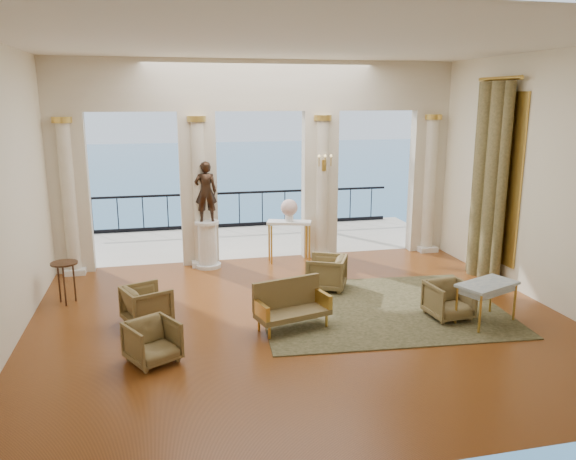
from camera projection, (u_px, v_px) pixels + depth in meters
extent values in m
plane|color=#431E0B|center=(302.00, 321.00, 9.49)|extent=(9.00, 9.00, 0.00)
plane|color=white|center=(411.00, 256.00, 5.18)|extent=(9.00, 0.00, 9.00)
plane|color=white|center=(548.00, 180.00, 9.96)|extent=(0.00, 8.00, 8.00)
plane|color=white|center=(304.00, 42.00, 8.46)|extent=(9.00, 9.00, 0.00)
cube|color=beige|center=(259.00, 85.00, 12.24)|extent=(9.00, 0.30, 1.10)
cube|color=beige|center=(70.00, 194.00, 11.86)|extent=(0.80, 0.30, 3.40)
cylinder|color=beige|center=(69.00, 200.00, 11.71)|extent=(0.28, 0.28, 3.20)
cylinder|color=gold|center=(62.00, 120.00, 11.33)|extent=(0.40, 0.40, 0.12)
cube|color=silver|center=(75.00, 271.00, 12.06)|extent=(0.45, 0.45, 0.12)
cube|color=beige|center=(199.00, 190.00, 12.45)|extent=(0.80, 0.30, 3.40)
cylinder|color=beige|center=(199.00, 195.00, 12.30)|extent=(0.28, 0.28, 3.20)
cylinder|color=gold|center=(196.00, 119.00, 11.92)|extent=(0.40, 0.40, 0.12)
cube|color=silver|center=(202.00, 263.00, 12.65)|extent=(0.45, 0.45, 0.12)
cube|color=beige|center=(320.00, 185.00, 13.06)|extent=(0.80, 0.30, 3.40)
cylinder|color=beige|center=(322.00, 191.00, 12.91)|extent=(0.28, 0.28, 3.20)
cylinder|color=gold|center=(323.00, 118.00, 12.54)|extent=(0.40, 0.40, 0.12)
cube|color=silver|center=(321.00, 255.00, 13.27)|extent=(0.45, 0.45, 0.12)
cube|color=beige|center=(426.00, 181.00, 13.65)|extent=(0.80, 0.30, 3.40)
cylinder|color=beige|center=(429.00, 187.00, 13.51)|extent=(0.28, 0.28, 3.20)
cylinder|color=gold|center=(433.00, 117.00, 13.13)|extent=(0.40, 0.40, 0.12)
cube|color=silver|center=(426.00, 248.00, 13.86)|extent=(0.45, 0.45, 0.12)
cube|color=beige|center=(248.00, 241.00, 15.00)|extent=(10.00, 3.60, 0.10)
cube|color=black|center=(239.00, 193.00, 16.28)|extent=(9.00, 0.06, 0.06)
cube|color=black|center=(240.00, 225.00, 16.50)|extent=(9.00, 0.06, 0.10)
cylinder|color=black|center=(239.00, 210.00, 16.40)|extent=(0.03, 0.03, 1.00)
cylinder|color=black|center=(92.00, 216.00, 15.50)|extent=(0.03, 0.03, 1.00)
cylinder|color=black|center=(371.00, 204.00, 17.29)|extent=(0.03, 0.03, 1.00)
cylinder|color=#4C3823|center=(313.00, 156.00, 15.71)|extent=(0.20, 0.20, 4.20)
plane|color=teal|center=(178.00, 181.00, 67.78)|extent=(160.00, 160.00, 0.00)
cylinder|color=#4D492A|center=(502.00, 186.00, 10.97)|extent=(0.26, 0.26, 4.00)
cylinder|color=#4D492A|center=(487.00, 183.00, 11.39)|extent=(0.32, 0.32, 4.00)
cylinder|color=#4D492A|center=(477.00, 180.00, 11.83)|extent=(0.26, 0.26, 4.00)
cylinder|color=gold|center=(500.00, 78.00, 10.94)|extent=(0.08, 1.40, 0.08)
cube|color=gold|center=(497.00, 178.00, 11.41)|extent=(0.04, 1.60, 3.40)
cube|color=gold|center=(324.00, 165.00, 12.64)|extent=(0.10, 0.04, 0.25)
cylinder|color=gold|center=(319.00, 161.00, 12.51)|extent=(0.02, 0.02, 0.22)
cylinder|color=gold|center=(325.00, 161.00, 12.54)|extent=(0.02, 0.02, 0.22)
cylinder|color=gold|center=(331.00, 161.00, 12.58)|extent=(0.02, 0.02, 0.22)
cube|color=#2D321A|center=(380.00, 308.00, 10.04)|extent=(4.51, 3.65, 0.02)
imported|color=#403519|center=(152.00, 340.00, 7.95)|extent=(0.86, 0.84, 0.67)
imported|color=#403519|center=(449.00, 298.00, 9.55)|extent=(0.73, 0.69, 0.70)
imported|color=#403519|center=(326.00, 271.00, 11.00)|extent=(0.92, 0.94, 0.74)
imported|color=#403519|center=(147.00, 303.00, 9.32)|extent=(0.87, 0.89, 0.71)
cube|color=#403519|center=(293.00, 314.00, 9.09)|extent=(1.29, 0.78, 0.09)
cube|color=#403519|center=(286.00, 293.00, 9.23)|extent=(1.19, 0.38, 0.49)
cube|color=gold|center=(261.00, 310.00, 8.80)|extent=(0.19, 0.49, 0.23)
cube|color=gold|center=(323.00, 299.00, 9.31)|extent=(0.19, 0.49, 0.23)
cylinder|color=gold|center=(270.00, 333.00, 8.73)|extent=(0.04, 0.04, 0.22)
cylinder|color=gold|center=(327.00, 321.00, 9.20)|extent=(0.04, 0.04, 0.22)
cylinder|color=gold|center=(259.00, 324.00, 9.07)|extent=(0.04, 0.04, 0.22)
cylinder|color=gold|center=(314.00, 313.00, 9.54)|extent=(0.04, 0.04, 0.22)
cube|color=#899DAF|center=(487.00, 284.00, 9.27)|extent=(1.15, 0.89, 0.05)
cylinder|color=gold|center=(480.00, 314.00, 8.91)|extent=(0.04, 0.04, 0.65)
cylinder|color=gold|center=(515.00, 303.00, 9.42)|extent=(0.04, 0.04, 0.65)
cylinder|color=gold|center=(456.00, 306.00, 9.28)|extent=(0.04, 0.04, 0.65)
cylinder|color=gold|center=(491.00, 295.00, 9.79)|extent=(0.04, 0.04, 0.65)
cylinder|color=silver|center=(208.00, 265.00, 12.52)|extent=(0.57, 0.57, 0.08)
cylinder|color=silver|center=(208.00, 244.00, 12.41)|extent=(0.42, 0.42, 0.91)
cylinder|color=silver|center=(207.00, 222.00, 12.30)|extent=(0.53, 0.53, 0.06)
imported|color=black|center=(206.00, 192.00, 12.14)|extent=(0.50, 0.35, 1.31)
cube|color=silver|center=(289.00, 222.00, 12.78)|extent=(1.07, 0.68, 0.06)
cylinder|color=gold|center=(269.00, 243.00, 12.80)|extent=(0.05, 0.05, 0.89)
cylinder|color=gold|center=(308.00, 244.00, 12.71)|extent=(0.05, 0.05, 0.89)
cylinder|color=gold|center=(271.00, 240.00, 13.06)|extent=(0.05, 0.05, 0.89)
cylinder|color=gold|center=(309.00, 241.00, 12.98)|extent=(0.05, 0.05, 0.89)
cylinder|color=white|center=(289.00, 216.00, 12.75)|extent=(0.19, 0.19, 0.24)
sphere|color=#E4A6A5|center=(289.00, 208.00, 12.70)|extent=(0.38, 0.38, 0.38)
cylinder|color=black|center=(64.00, 263.00, 10.15)|extent=(0.48, 0.48, 0.03)
cylinder|color=black|center=(74.00, 282.00, 10.34)|extent=(0.03, 0.03, 0.75)
cylinder|color=black|center=(59.00, 283.00, 10.28)|extent=(0.03, 0.03, 0.75)
cylinder|color=black|center=(65.00, 286.00, 10.09)|extent=(0.03, 0.03, 0.75)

